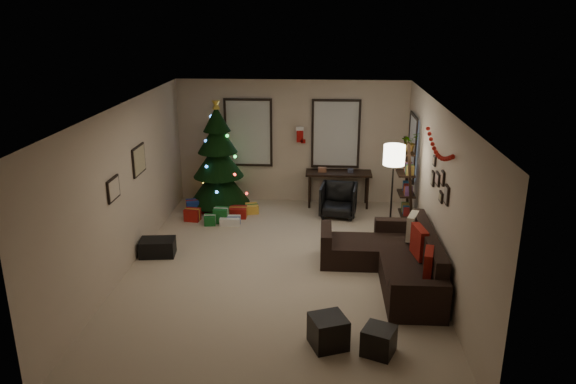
% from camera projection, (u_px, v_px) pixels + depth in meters
% --- Properties ---
extents(floor, '(7.00, 7.00, 0.00)m').
position_uv_depth(floor, '(280.00, 269.00, 9.19)').
color(floor, '#BBA78E').
rests_on(floor, ground).
extents(ceiling, '(7.00, 7.00, 0.00)m').
position_uv_depth(ceiling, '(279.00, 107.00, 8.35)').
color(ceiling, white).
rests_on(ceiling, floor).
extents(wall_back, '(5.00, 0.00, 5.00)m').
position_uv_depth(wall_back, '(292.00, 142.00, 12.08)').
color(wall_back, '#C3AD94').
rests_on(wall_back, floor).
extents(wall_front, '(5.00, 0.00, 5.00)m').
position_uv_depth(wall_front, '(251.00, 302.00, 5.45)').
color(wall_front, '#C3AD94').
rests_on(wall_front, floor).
extents(wall_left, '(0.00, 7.00, 7.00)m').
position_uv_depth(wall_left, '(125.00, 189.00, 8.92)').
color(wall_left, '#C3AD94').
rests_on(wall_left, floor).
extents(wall_right, '(0.00, 7.00, 7.00)m').
position_uv_depth(wall_right, '(439.00, 195.00, 8.62)').
color(wall_right, '#C3AD94').
rests_on(wall_right, floor).
extents(window_back_left, '(1.05, 0.06, 1.50)m').
position_uv_depth(window_back_left, '(248.00, 133.00, 12.05)').
color(window_back_left, '#728CB2').
rests_on(window_back_left, wall_back).
extents(window_back_right, '(1.05, 0.06, 1.50)m').
position_uv_depth(window_back_right, '(336.00, 134.00, 11.94)').
color(window_back_right, '#728CB2').
rests_on(window_back_right, wall_back).
extents(window_right_wall, '(0.06, 0.90, 1.30)m').
position_uv_depth(window_right_wall, '(413.00, 147.00, 10.99)').
color(window_right_wall, '#728CB2').
rests_on(window_right_wall, wall_right).
extents(christmas_tree, '(1.30, 1.30, 2.41)m').
position_uv_depth(christmas_tree, '(218.00, 163.00, 11.73)').
color(christmas_tree, black).
rests_on(christmas_tree, floor).
extents(presents, '(1.50, 1.01, 0.30)m').
position_uv_depth(presents, '(220.00, 214.00, 11.35)').
color(presents, '#14591E').
rests_on(presents, floor).
extents(sofa, '(1.77, 2.58, 0.84)m').
position_uv_depth(sofa, '(395.00, 261.00, 8.83)').
color(sofa, black).
rests_on(sofa, floor).
extents(pillow_red_a, '(0.21, 0.45, 0.43)m').
position_uv_depth(pillow_red_a, '(428.00, 265.00, 7.88)').
color(pillow_red_a, maroon).
rests_on(pillow_red_a, sofa).
extents(pillow_red_b, '(0.21, 0.50, 0.49)m').
position_uv_depth(pillow_red_b, '(419.00, 242.00, 8.64)').
color(pillow_red_b, maroon).
rests_on(pillow_red_b, sofa).
extents(pillow_cream, '(0.26, 0.45, 0.43)m').
position_uv_depth(pillow_cream, '(412.00, 226.00, 9.30)').
color(pillow_cream, beige).
rests_on(pillow_cream, sofa).
extents(ottoman_near, '(0.56, 0.56, 0.41)m').
position_uv_depth(ottoman_near, '(328.00, 331.00, 7.02)').
color(ottoman_near, black).
rests_on(ottoman_near, floor).
extents(ottoman_far, '(0.49, 0.49, 0.35)m').
position_uv_depth(ottoman_far, '(379.00, 341.00, 6.88)').
color(ottoman_far, black).
rests_on(ottoman_far, floor).
extents(desk, '(1.41, 0.51, 0.76)m').
position_uv_depth(desk, '(338.00, 176.00, 11.97)').
color(desk, black).
rests_on(desk, floor).
extents(desk_chair, '(0.74, 0.70, 0.69)m').
position_uv_depth(desk_chair, '(338.00, 200.00, 11.46)').
color(desk_chair, black).
rests_on(desk_chair, floor).
extents(bookshelf, '(0.30, 0.54, 1.82)m').
position_uv_depth(bookshelf, '(407.00, 187.00, 10.51)').
color(bookshelf, black).
rests_on(bookshelf, floor).
extents(potted_plant, '(0.55, 0.54, 0.46)m').
position_uv_depth(potted_plant, '(410.00, 139.00, 10.32)').
color(potted_plant, '#4C4C4C').
rests_on(potted_plant, bookshelf).
extents(floor_lamp, '(0.38, 0.38, 1.82)m').
position_uv_depth(floor_lamp, '(394.00, 161.00, 9.88)').
color(floor_lamp, black).
rests_on(floor_lamp, floor).
extents(art_map, '(0.04, 0.60, 0.50)m').
position_uv_depth(art_map, '(139.00, 160.00, 9.49)').
color(art_map, black).
rests_on(art_map, wall_left).
extents(art_abstract, '(0.04, 0.45, 0.35)m').
position_uv_depth(art_abstract, '(113.00, 189.00, 8.36)').
color(art_abstract, black).
rests_on(art_abstract, wall_left).
extents(gallery, '(0.03, 1.25, 0.54)m').
position_uv_depth(gallery, '(440.00, 183.00, 8.48)').
color(gallery, black).
rests_on(gallery, wall_right).
extents(garland, '(0.08, 1.90, 0.30)m').
position_uv_depth(garland, '(438.00, 148.00, 8.48)').
color(garland, '#A5140C').
rests_on(garland, wall_right).
extents(stocking_left, '(0.20, 0.05, 0.36)m').
position_uv_depth(stocking_left, '(286.00, 135.00, 12.13)').
color(stocking_left, '#990F0C').
rests_on(stocking_left, wall_back).
extents(stocking_right, '(0.20, 0.05, 0.36)m').
position_uv_depth(stocking_right, '(300.00, 134.00, 11.89)').
color(stocking_right, '#990F0C').
rests_on(stocking_right, wall_back).
extents(storage_bin, '(0.64, 0.46, 0.30)m').
position_uv_depth(storage_bin, '(158.00, 247.00, 9.65)').
color(storage_bin, black).
rests_on(storage_bin, floor).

